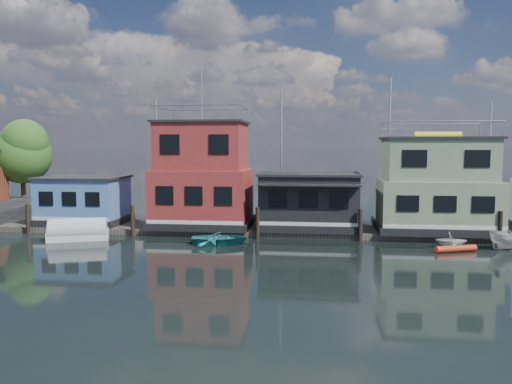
# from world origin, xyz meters

# --- Properties ---
(ground) EXTENTS (160.00, 160.00, 0.00)m
(ground) POSITION_xyz_m (0.00, 0.00, 0.00)
(ground) COLOR black
(ground) RESTS_ON ground
(dock) EXTENTS (48.00, 5.00, 0.40)m
(dock) POSITION_xyz_m (0.00, 12.00, 0.20)
(dock) COLOR #595147
(dock) RESTS_ON ground
(houseboat_blue) EXTENTS (6.40, 4.90, 3.66)m
(houseboat_blue) POSITION_xyz_m (-18.00, 12.00, 2.21)
(houseboat_blue) COLOR black
(houseboat_blue) RESTS_ON dock
(houseboat_red) EXTENTS (7.40, 5.90, 11.86)m
(houseboat_red) POSITION_xyz_m (-8.50, 12.00, 4.10)
(houseboat_red) COLOR black
(houseboat_red) RESTS_ON dock
(houseboat_dark) EXTENTS (7.40, 6.10, 4.06)m
(houseboat_dark) POSITION_xyz_m (-0.50, 11.98, 2.42)
(houseboat_dark) COLOR black
(houseboat_dark) RESTS_ON dock
(houseboat_green) EXTENTS (8.40, 5.90, 7.03)m
(houseboat_green) POSITION_xyz_m (8.50, 12.00, 3.55)
(houseboat_green) COLOR black
(houseboat_green) RESTS_ON dock
(pilings) EXTENTS (42.28, 0.28, 2.20)m
(pilings) POSITION_xyz_m (-0.33, 9.20, 1.10)
(pilings) COLOR #2D2116
(pilings) RESTS_ON ground
(background_masts) EXTENTS (36.40, 0.16, 12.00)m
(background_masts) POSITION_xyz_m (4.76, 18.00, 5.55)
(background_masts) COLOR silver
(background_masts) RESTS_ON ground
(red_kayak) EXTENTS (2.70, 1.36, 0.40)m
(red_kayak) POSITION_xyz_m (8.52, 6.46, 0.20)
(red_kayak) COLOR red
(red_kayak) RESTS_ON ground
(tarp_runabout) EXTENTS (4.24, 2.81, 1.60)m
(tarp_runabout) POSITION_xyz_m (-16.14, 7.26, 0.60)
(tarp_runabout) COLOR silver
(tarp_runabout) RESTS_ON ground
(dinghy_teal) EXTENTS (4.04, 3.18, 0.76)m
(dinghy_teal) POSITION_xyz_m (-6.24, 6.96, 0.38)
(dinghy_teal) COLOR teal
(dinghy_teal) RESTS_ON ground
(dinghy_white) EXTENTS (1.98, 1.72, 1.01)m
(dinghy_white) POSITION_xyz_m (8.55, 7.72, 0.51)
(dinghy_white) COLOR silver
(dinghy_white) RESTS_ON ground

